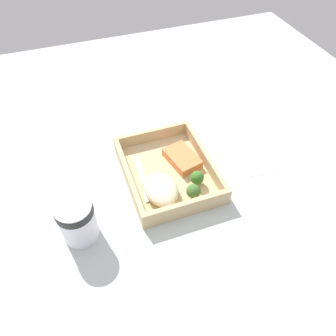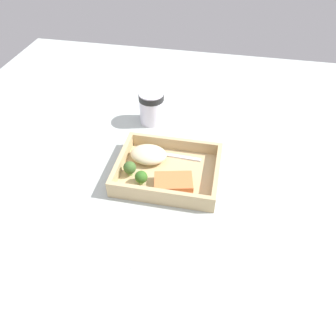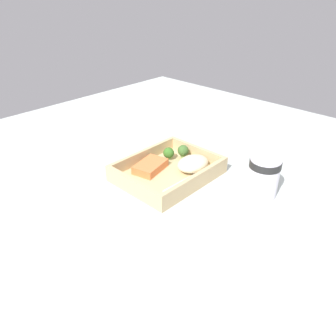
% 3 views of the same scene
% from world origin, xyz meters
% --- Properties ---
extents(ground_plane, '(1.60, 1.60, 0.02)m').
position_xyz_m(ground_plane, '(0.00, 0.00, -0.01)').
color(ground_plane, '#B3BEBA').
extents(takeout_tray, '(0.27, 0.22, 0.01)m').
position_xyz_m(takeout_tray, '(0.00, 0.00, 0.01)').
color(takeout_tray, tan).
rests_on(takeout_tray, ground_plane).
extents(tray_rim, '(0.27, 0.22, 0.04)m').
position_xyz_m(tray_rim, '(0.00, 0.00, 0.03)').
color(tray_rim, tan).
rests_on(tray_rim, takeout_tray).
extents(salmon_fillet, '(0.11, 0.08, 0.02)m').
position_xyz_m(salmon_fillet, '(-0.02, 0.05, 0.02)').
color(salmon_fillet, orange).
rests_on(salmon_fillet, takeout_tray).
extents(mashed_potatoes, '(0.10, 0.08, 0.04)m').
position_xyz_m(mashed_potatoes, '(0.06, -0.04, 0.03)').
color(mashed_potatoes, beige).
rests_on(mashed_potatoes, takeout_tray).
extents(broccoli_floret_1, '(0.03, 0.03, 0.04)m').
position_xyz_m(broccoli_floret_1, '(0.06, 0.05, 0.03)').
color(broccoli_floret_1, '#74A45A').
rests_on(broccoli_floret_1, takeout_tray).
extents(broccoli_floret_2, '(0.03, 0.03, 0.04)m').
position_xyz_m(broccoli_floret_2, '(0.10, 0.03, 0.04)').
color(broccoli_floret_2, '#7EA454').
rests_on(broccoli_floret_2, takeout_tray).
extents(fork, '(0.16, 0.02, 0.00)m').
position_xyz_m(fork, '(0.01, -0.07, 0.01)').
color(fork, silver).
rests_on(fork, takeout_tray).
extents(paper_cup, '(0.08, 0.08, 0.10)m').
position_xyz_m(paper_cup, '(0.10, -0.24, 0.06)').
color(paper_cup, white).
rests_on(paper_cup, ground_plane).
extents(receipt_slip, '(0.12, 0.16, 0.00)m').
position_xyz_m(receipt_slip, '(0.03, 0.22, 0.00)').
color(receipt_slip, white).
rests_on(receipt_slip, ground_plane).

